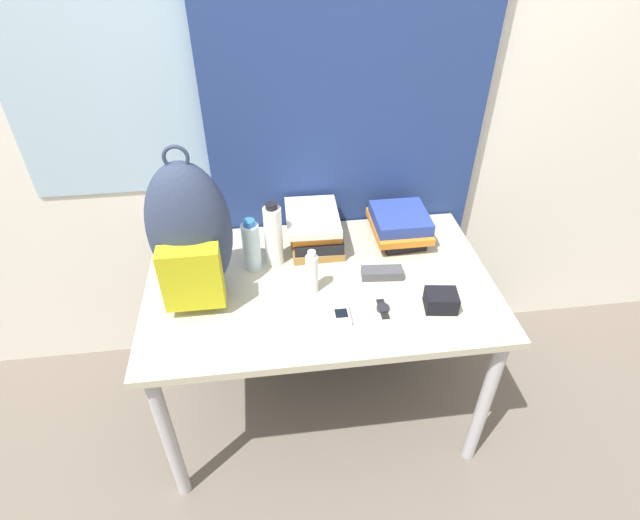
{
  "coord_description": "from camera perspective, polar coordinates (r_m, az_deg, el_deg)",
  "views": [
    {
      "loc": [
        -0.18,
        -0.99,
        1.91
      ],
      "look_at": [
        0.0,
        0.38,
        0.82
      ],
      "focal_mm": 28.0,
      "sensor_mm": 36.0,
      "label": 1
    }
  ],
  "objects": [
    {
      "name": "ground_plane",
      "position": [
        2.15,
        1.43,
        -24.21
      ],
      "size": [
        12.0,
        12.0,
        0.0
      ],
      "primitive_type": "plane",
      "color": "#665B51"
    },
    {
      "name": "wall_back",
      "position": [
        1.96,
        -1.99,
        18.48
      ],
      "size": [
        6.0,
        0.06,
        2.5
      ],
      "color": "silver",
      "rests_on": "ground_plane"
    },
    {
      "name": "curtain_blue",
      "position": [
        1.93,
        3.21,
        18.12
      ],
      "size": [
        1.07,
        0.04,
        2.5
      ],
      "color": "navy",
      "rests_on": "ground_plane"
    },
    {
      "name": "desk",
      "position": [
        1.88,
        0.0,
        -4.45
      ],
      "size": [
        1.26,
        0.77,
        0.72
      ],
      "color": "#B7B299",
      "rests_on": "ground_plane"
    },
    {
      "name": "backpack",
      "position": [
        1.7,
        -14.63,
        2.8
      ],
      "size": [
        0.28,
        0.26,
        0.55
      ],
      "color": "#2D3851",
      "rests_on": "desk"
    },
    {
      "name": "book_stack_left",
      "position": [
        1.97,
        -0.6,
        3.57
      ],
      "size": [
        0.22,
        0.29,
        0.14
      ],
      "color": "olive",
      "rests_on": "desk"
    },
    {
      "name": "book_stack_center",
      "position": [
        2.03,
        9.06,
        3.99
      ],
      "size": [
        0.22,
        0.27,
        0.12
      ],
      "color": "black",
      "rests_on": "desk"
    },
    {
      "name": "water_bottle",
      "position": [
        1.84,
        -7.85,
        1.62
      ],
      "size": [
        0.07,
        0.07,
        0.21
      ],
      "color": "silver",
      "rests_on": "desk"
    },
    {
      "name": "sports_bottle",
      "position": [
        1.85,
        -5.35,
        2.86
      ],
      "size": [
        0.07,
        0.07,
        0.26
      ],
      "color": "white",
      "rests_on": "desk"
    },
    {
      "name": "sunscreen_bottle",
      "position": [
        1.73,
        -0.93,
        -1.48
      ],
      "size": [
        0.04,
        0.04,
        0.17
      ],
      "color": "white",
      "rests_on": "desk"
    },
    {
      "name": "cell_phone",
      "position": [
        1.68,
        2.44,
        -6.3
      ],
      "size": [
        0.06,
        0.09,
        0.02
      ],
      "color": "#B7BCC6",
      "rests_on": "desk"
    },
    {
      "name": "sunglasses_case",
      "position": [
        1.84,
        7.1,
        -1.49
      ],
      "size": [
        0.15,
        0.07,
        0.04
      ],
      "color": "#47474C",
      "rests_on": "desk"
    },
    {
      "name": "camera_pouch",
      "position": [
        1.75,
        13.67,
        -4.52
      ],
      "size": [
        0.12,
        0.1,
        0.06
      ],
      "color": "black",
      "rests_on": "desk"
    },
    {
      "name": "wristwatch",
      "position": [
        1.72,
        7.21,
        -5.51
      ],
      "size": [
        0.04,
        0.1,
        0.01
      ],
      "color": "black",
      "rests_on": "desk"
    }
  ]
}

